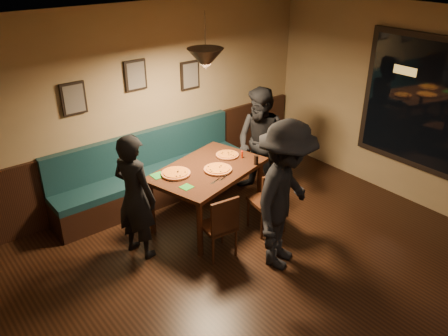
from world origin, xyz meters
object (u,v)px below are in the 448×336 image
Objects in this scene: chair_near_right at (267,199)px; tabasco_bottle at (242,154)px; diner_right at (261,144)px; chair_near_left at (218,225)px; diner_left at (135,197)px; dining_table at (208,195)px; soda_glass at (256,160)px; booth_bench at (153,170)px; diner_front at (285,197)px.

tabasco_bottle reaches higher than chair_near_right.
chair_near_left is at bearing -71.72° from diner_right.
chair_near_right is 1.72m from diner_left.
soda_glass is (0.58, -0.31, 0.47)m from dining_table.
booth_bench reaches higher than soda_glass.
tabasco_bottle is at bearing 92.80° from soda_glass.
booth_bench is 1.80× the size of diner_right.
dining_table is 0.77m from chair_near_left.
diner_right is at bearing -31.77° from booth_bench.
diner_front reaches higher than booth_bench.
soda_glass is (-0.48, -0.42, 0.04)m from diner_right.
chair_near_right is 0.84m from diner_front.
diner_front reaches higher than diner_right.
chair_near_left is 1.04m from diner_left.
diner_right is at bearing 31.52° from diner_front.
chair_near_right is at bearing -48.12° from diner_right.
diner_right is 1.66m from diner_front.
soda_glass is (0.10, 0.34, 0.42)m from chair_near_right.
chair_near_right is at bearing -106.58° from soda_glass.
diner_right is 0.64m from soda_glass.
diner_left is (-1.10, -0.05, 0.39)m from dining_table.
dining_table is 0.81m from soda_glass.
booth_bench is 2.31m from diner_front.
diner_right is 0.92× the size of diner_front.
diner_front is (1.24, -1.23, 0.11)m from diner_left.
chair_near_left is 0.92× the size of chair_near_right.
diner_left is 11.93× the size of soda_glass.
booth_bench is 1.37m from tabasco_bottle.
booth_bench reaches higher than chair_near_left.
diner_right reaches higher than tabasco_bottle.
tabasco_bottle is (0.42, 1.24, -0.04)m from diner_front.
booth_bench is at bearing 92.55° from dining_table.
chair_near_right is at bearing 8.76° from chair_near_left.
chair_near_right reaches higher than chair_near_left.
tabasco_bottle is (0.56, -0.04, 0.46)m from dining_table.
chair_near_right is 0.51× the size of diner_front.
soda_glass is at bearing 40.68° from diner_front.
tabasco_bottle is (-0.01, 0.27, -0.01)m from soda_glass.
diner_front is (-0.34, -0.62, 0.45)m from chair_near_right.
diner_front is at bearing -43.17° from chair_near_left.
tabasco_bottle is (1.67, 0.01, 0.07)m from diner_left.
tabasco_bottle is (0.09, 0.61, 0.41)m from chair_near_right.
booth_bench is 1.65× the size of diner_front.
chair_near_right is 0.55m from soda_glass.
booth_bench reaches higher than chair_near_right.
booth_bench is at bearing 95.20° from chair_near_left.
diner_left reaches higher than chair_near_right.
soda_glass is (0.44, 0.97, -0.03)m from diner_front.
dining_table is at bearing 175.83° from tabasco_bottle.
diner_right is 13.75× the size of tabasco_bottle.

